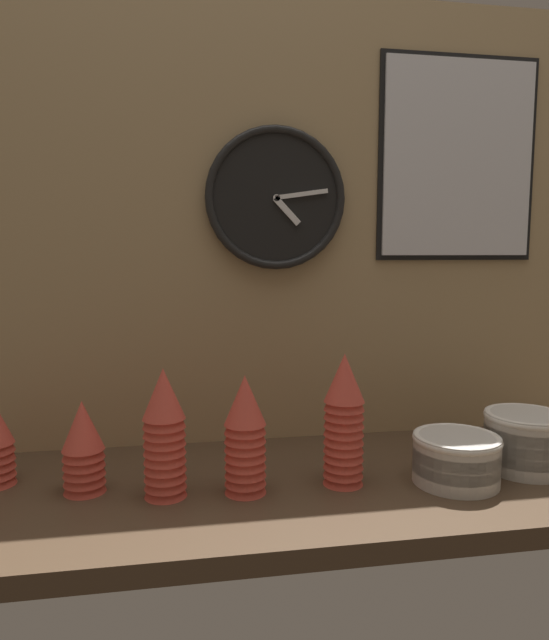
{
  "coord_description": "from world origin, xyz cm",
  "views": [
    {
      "loc": [
        -23.45,
        -109.35,
        45.82
      ],
      "look_at": [
        -3.71,
        4.0,
        32.0
      ],
      "focal_mm": 32.0,
      "sensor_mm": 36.0,
      "label": 1
    }
  ],
  "objects_px": {
    "cup_stack_center_right": "(344,420)",
    "bowl_stack_far_right": "(526,439)",
    "cup_stack_center": "(245,435)",
    "bowl_stack_right": "(456,457)",
    "menu_board": "(458,159)",
    "cup_stack_center_left": "(164,433)",
    "wall_clock": "(274,198)",
    "cup_stack_left": "(84,446)"
  },
  "relations": [
    {
      "from": "bowl_stack_right",
      "to": "bowl_stack_far_right",
      "type": "distance_m",
      "value": 0.18
    },
    {
      "from": "cup_stack_center_right",
      "to": "bowl_stack_far_right",
      "type": "bearing_deg",
      "value": 1.29
    },
    {
      "from": "cup_stack_left",
      "to": "cup_stack_center_right",
      "type": "xyz_separation_m",
      "value": [
        0.5,
        -0.05,
        0.04
      ]
    },
    {
      "from": "cup_stack_left",
      "to": "menu_board",
      "type": "xyz_separation_m",
      "value": [
        0.87,
        0.24,
        0.6
      ]
    },
    {
      "from": "wall_clock",
      "to": "cup_stack_center_left",
      "type": "bearing_deg",
      "value": -132.45
    },
    {
      "from": "cup_stack_center_right",
      "to": "bowl_stack_far_right",
      "type": "xyz_separation_m",
      "value": [
        0.4,
        0.01,
        -0.07
      ]
    },
    {
      "from": "cup_stack_left",
      "to": "cup_stack_center",
      "type": "bearing_deg",
      "value": -11.15
    },
    {
      "from": "cup_stack_center_left",
      "to": "cup_stack_center_right",
      "type": "relative_size",
      "value": 0.94
    },
    {
      "from": "wall_clock",
      "to": "menu_board",
      "type": "xyz_separation_m",
      "value": [
        0.46,
        0.01,
        0.1
      ]
    },
    {
      "from": "bowl_stack_right",
      "to": "menu_board",
      "type": "height_order",
      "value": "menu_board"
    },
    {
      "from": "cup_stack_center_right",
      "to": "cup_stack_center",
      "type": "bearing_deg",
      "value": -177.72
    },
    {
      "from": "cup_stack_center_left",
      "to": "bowl_stack_right",
      "type": "xyz_separation_m",
      "value": [
        0.57,
        -0.03,
        -0.07
      ]
    },
    {
      "from": "bowl_stack_right",
      "to": "wall_clock",
      "type": "bearing_deg",
      "value": 134.73
    },
    {
      "from": "cup_stack_left",
      "to": "cup_stack_center",
      "type": "xyz_separation_m",
      "value": [
        0.3,
        -0.06,
        0.03
      ]
    },
    {
      "from": "bowl_stack_right",
      "to": "bowl_stack_far_right",
      "type": "relative_size",
      "value": 1.0
    },
    {
      "from": "cup_stack_left",
      "to": "bowl_stack_right",
      "type": "height_order",
      "value": "cup_stack_left"
    },
    {
      "from": "cup_stack_center_left",
      "to": "wall_clock",
      "type": "distance_m",
      "value": 0.6
    },
    {
      "from": "cup_stack_center_left",
      "to": "wall_clock",
      "type": "xyz_separation_m",
      "value": [
        0.26,
        0.28,
        0.46
      ]
    },
    {
      "from": "cup_stack_left",
      "to": "cup_stack_center",
      "type": "distance_m",
      "value": 0.31
    },
    {
      "from": "menu_board",
      "to": "cup_stack_center_left",
      "type": "bearing_deg",
      "value": -157.98
    },
    {
      "from": "cup_stack_center_left",
      "to": "bowl_stack_right",
      "type": "relative_size",
      "value": 1.42
    },
    {
      "from": "bowl_stack_right",
      "to": "cup_stack_center_left",
      "type": "bearing_deg",
      "value": 176.59
    },
    {
      "from": "cup_stack_center_left",
      "to": "bowl_stack_right",
      "type": "distance_m",
      "value": 0.57
    },
    {
      "from": "cup_stack_center",
      "to": "cup_stack_center_right",
      "type": "height_order",
      "value": "cup_stack_center_right"
    },
    {
      "from": "bowl_stack_right",
      "to": "wall_clock",
      "type": "distance_m",
      "value": 0.69
    },
    {
      "from": "cup_stack_center",
      "to": "bowl_stack_right",
      "type": "height_order",
      "value": "cup_stack_center"
    },
    {
      "from": "cup_stack_left",
      "to": "cup_stack_center_right",
      "type": "bearing_deg",
      "value": -5.94
    },
    {
      "from": "wall_clock",
      "to": "cup_stack_center_right",
      "type": "bearing_deg",
      "value": -72.55
    },
    {
      "from": "cup_stack_center_right",
      "to": "cup_stack_center_left",
      "type": "bearing_deg",
      "value": 179.72
    },
    {
      "from": "cup_stack_center_right",
      "to": "wall_clock",
      "type": "bearing_deg",
      "value": 107.45
    },
    {
      "from": "cup_stack_center_right",
      "to": "cup_stack_left",
      "type": "bearing_deg",
      "value": 174.06
    },
    {
      "from": "cup_stack_center",
      "to": "bowl_stack_right",
      "type": "bearing_deg",
      "value": -3.33
    },
    {
      "from": "cup_stack_center",
      "to": "wall_clock",
      "type": "xyz_separation_m",
      "value": [
        0.11,
        0.29,
        0.47
      ]
    },
    {
      "from": "cup_stack_center",
      "to": "wall_clock",
      "type": "distance_m",
      "value": 0.56
    },
    {
      "from": "cup_stack_center",
      "to": "wall_clock",
      "type": "relative_size",
      "value": 0.69
    },
    {
      "from": "cup_stack_center",
      "to": "bowl_stack_far_right",
      "type": "relative_size",
      "value": 1.33
    },
    {
      "from": "cup_stack_left",
      "to": "cup_stack_center",
      "type": "height_order",
      "value": "cup_stack_center"
    },
    {
      "from": "cup_stack_center_left",
      "to": "bowl_stack_right",
      "type": "bearing_deg",
      "value": -3.41
    },
    {
      "from": "cup_stack_center_right",
      "to": "wall_clock",
      "type": "distance_m",
      "value": 0.54
    },
    {
      "from": "cup_stack_center_left",
      "to": "wall_clock",
      "type": "relative_size",
      "value": 0.74
    },
    {
      "from": "cup_stack_center",
      "to": "wall_clock",
      "type": "height_order",
      "value": "wall_clock"
    },
    {
      "from": "cup_stack_center",
      "to": "menu_board",
      "type": "relative_size",
      "value": 0.46
    }
  ]
}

